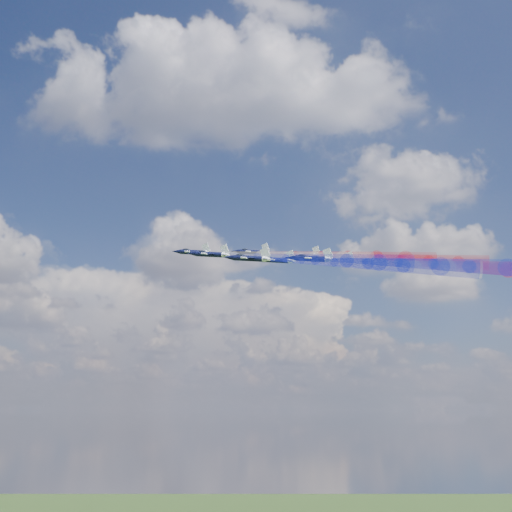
# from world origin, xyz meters

# --- Properties ---
(jet_lead) EXTENTS (13.48, 12.14, 6.36)m
(jet_lead) POSITION_xyz_m (-23.80, 6.89, 165.12)
(jet_lead) COLOR black
(trail_lead) EXTENTS (39.52, 15.80, 9.81)m
(trail_lead) POSITION_xyz_m (-0.06, -0.22, 161.76)
(trail_lead) COLOR white
(jet_inner_left) EXTENTS (13.48, 12.14, 6.36)m
(jet_inner_left) POSITION_xyz_m (-17.08, -6.68, 161.12)
(jet_inner_left) COLOR black
(trail_inner_left) EXTENTS (39.52, 15.80, 9.81)m
(trail_inner_left) POSITION_xyz_m (6.66, -13.79, 157.76)
(trail_inner_left) COLOR #1824D2
(jet_inner_right) EXTENTS (13.48, 12.14, 6.36)m
(jet_inner_right) POSITION_xyz_m (-9.52, 11.22, 165.84)
(jet_inner_right) COLOR black
(trail_inner_right) EXTENTS (39.52, 15.80, 9.81)m
(trail_inner_right) POSITION_xyz_m (14.22, 4.11, 162.48)
(trail_inner_right) COLOR red
(jet_outer_left) EXTENTS (13.48, 12.14, 6.36)m
(jet_outer_left) POSITION_xyz_m (-7.08, -16.99, 157.52)
(jet_outer_left) COLOR black
(trail_outer_left) EXTENTS (39.52, 15.80, 9.81)m
(trail_outer_left) POSITION_xyz_m (16.66, -24.10, 154.17)
(trail_outer_left) COLOR #1824D2
(jet_center_third) EXTENTS (13.48, 12.14, 6.36)m
(jet_center_third) POSITION_xyz_m (-2.71, -1.12, 160.73)
(jet_center_third) COLOR black
(trail_center_third) EXTENTS (39.52, 15.80, 9.81)m
(trail_center_third) POSITION_xyz_m (21.03, -8.23, 157.37)
(trail_center_third) COLOR white
(jet_outer_right) EXTENTS (13.48, 12.14, 6.36)m
(jet_outer_right) POSITION_xyz_m (3.03, 15.47, 165.84)
(jet_outer_right) COLOR black
(trail_outer_right) EXTENTS (39.52, 15.80, 9.81)m
(trail_outer_right) POSITION_xyz_m (26.76, 8.36, 162.48)
(trail_outer_right) COLOR red
(jet_rear_left) EXTENTS (13.48, 12.14, 6.36)m
(jet_rear_left) POSITION_xyz_m (5.61, -13.64, 157.93)
(jet_rear_left) COLOR black
(trail_rear_left) EXTENTS (39.52, 15.80, 9.81)m
(trail_rear_left) POSITION_xyz_m (29.35, -20.75, 154.57)
(trail_rear_left) COLOR #1824D2
(jet_rear_right) EXTENTS (13.48, 12.14, 6.36)m
(jet_rear_right) POSITION_xyz_m (10.91, 4.33, 161.52)
(jet_rear_right) COLOR black
(trail_rear_right) EXTENTS (39.52, 15.80, 9.81)m
(trail_rear_right) POSITION_xyz_m (34.65, -2.78, 158.16)
(trail_rear_right) COLOR red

